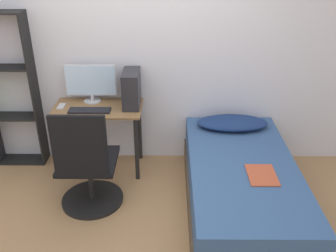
# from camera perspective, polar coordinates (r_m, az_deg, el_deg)

# --- Properties ---
(ground_plane) EXTENTS (14.00, 14.00, 0.00)m
(ground_plane) POSITION_cam_1_polar(r_m,az_deg,el_deg) (3.33, -5.95, -17.39)
(ground_plane) COLOR #9E754C
(wall_back) EXTENTS (8.00, 0.05, 2.50)m
(wall_back) POSITION_cam_1_polar(r_m,az_deg,el_deg) (3.96, -4.71, 11.29)
(wall_back) COLOR silver
(wall_back) RESTS_ON ground_plane
(desk) EXTENTS (0.91, 0.52, 0.74)m
(desk) POSITION_cam_1_polar(r_m,az_deg,el_deg) (3.99, -10.52, 1.00)
(desk) COLOR brown
(desk) RESTS_ON ground_plane
(office_chair) EXTENTS (0.60, 0.60, 1.04)m
(office_chair) POSITION_cam_1_polar(r_m,az_deg,el_deg) (3.54, -12.13, -6.78)
(office_chair) COLOR black
(office_chair) RESTS_ON ground_plane
(bed) EXTENTS (0.97, 1.92, 0.51)m
(bed) POSITION_cam_1_polar(r_m,az_deg,el_deg) (3.56, 11.01, -9.11)
(bed) COLOR #4C3D2D
(bed) RESTS_ON ground_plane
(pillow) EXTENTS (0.74, 0.36, 0.11)m
(pillow) POSITION_cam_1_polar(r_m,az_deg,el_deg) (3.98, 9.76, 0.49)
(pillow) COLOR navy
(pillow) RESTS_ON bed
(magazine) EXTENTS (0.24, 0.32, 0.01)m
(magazine) POSITION_cam_1_polar(r_m,az_deg,el_deg) (3.28, 14.12, -7.25)
(magazine) COLOR #B24C2D
(magazine) RESTS_ON bed
(monitor) EXTENTS (0.54, 0.18, 0.41)m
(monitor) POSITION_cam_1_polar(r_m,az_deg,el_deg) (4.01, -11.69, 6.58)
(monitor) COLOR #B7B7BC
(monitor) RESTS_ON desk
(keyboard) EXTENTS (0.42, 0.13, 0.02)m
(keyboard) POSITION_cam_1_polar(r_m,az_deg,el_deg) (3.85, -11.86, 2.33)
(keyboard) COLOR black
(keyboard) RESTS_ON desk
(pc_tower) EXTENTS (0.17, 0.36, 0.37)m
(pc_tower) POSITION_cam_1_polar(r_m,az_deg,el_deg) (3.86, -5.59, 5.69)
(pc_tower) COLOR #232328
(pc_tower) RESTS_ON desk
(phone) EXTENTS (0.07, 0.14, 0.01)m
(phone) POSITION_cam_1_polar(r_m,az_deg,el_deg) (4.03, -15.95, 2.92)
(phone) COLOR #B7B7BC
(phone) RESTS_ON desk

